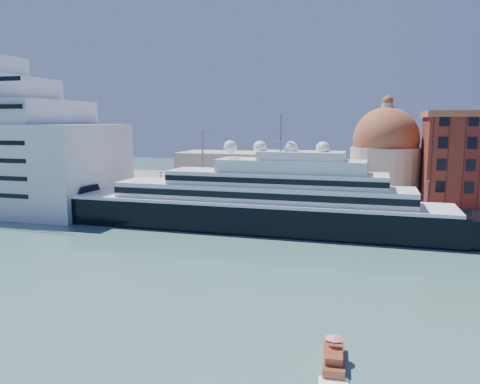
% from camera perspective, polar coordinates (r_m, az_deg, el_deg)
% --- Properties ---
extents(ground, '(400.00, 400.00, 0.00)m').
position_cam_1_polar(ground, '(77.22, 0.87, -8.52)').
color(ground, '#355B59').
rests_on(ground, ground).
extents(quay, '(180.00, 10.00, 2.50)m').
position_cam_1_polar(quay, '(109.12, 5.58, -2.80)').
color(quay, gray).
rests_on(quay, ground).
extents(land, '(260.00, 72.00, 2.00)m').
position_cam_1_polar(land, '(149.09, 8.47, 0.11)').
color(land, slate).
rests_on(land, ground).
extents(quay_fence, '(180.00, 0.10, 1.20)m').
position_cam_1_polar(quay_fence, '(104.43, 5.14, -2.28)').
color(quay_fence, slate).
rests_on(quay_fence, quay).
extents(superyacht, '(94.53, 13.11, 28.25)m').
position_cam_1_polar(superyacht, '(99.79, -0.23, -1.72)').
color(superyacht, black).
rests_on(superyacht, ground).
extents(service_barge, '(13.42, 6.12, 2.91)m').
position_cam_1_polar(service_barge, '(119.93, -22.85, -2.61)').
color(service_barge, white).
rests_on(service_barge, ground).
extents(water_taxi, '(2.47, 6.14, 2.85)m').
position_cam_1_polar(water_taxi, '(47.56, 11.38, -19.17)').
color(water_taxi, maroon).
rests_on(water_taxi, ground).
extents(church, '(66.00, 18.00, 25.50)m').
position_cam_1_polar(church, '(130.13, 10.33, 3.23)').
color(church, beige).
rests_on(church, land).
extents(lamp_posts, '(120.80, 2.40, 18.00)m').
position_cam_1_polar(lamp_posts, '(109.10, -1.08, 1.80)').
color(lamp_posts, slate).
rests_on(lamp_posts, quay).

